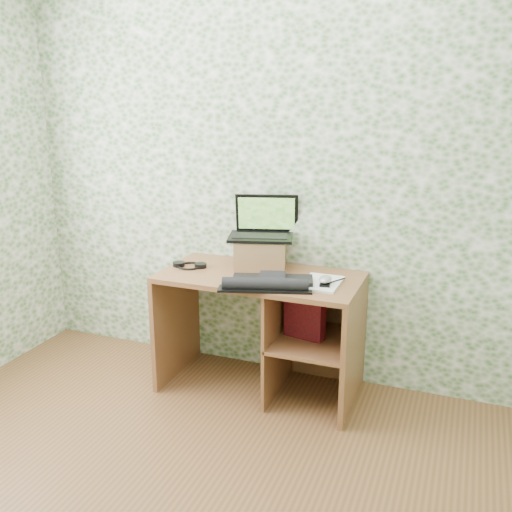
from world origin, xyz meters
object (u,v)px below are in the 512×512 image
at_px(laptop, 263,227).
at_px(notepad, 322,283).
at_px(desk, 274,317).
at_px(riser, 261,253).
at_px(keyboard, 269,282).

xyz_separation_m(laptop, notepad, (0.44, -0.22, -0.24)).
xyz_separation_m(desk, notepad, (0.31, -0.06, 0.28)).
distance_m(riser, notepad, 0.48).
xyz_separation_m(desk, riser, (-0.13, 0.12, 0.36)).
height_order(riser, notepad, riser).
bearing_deg(keyboard, riser, 100.91).
bearing_deg(keyboard, laptop, 98.15).
bearing_deg(desk, laptop, 129.24).
bearing_deg(desk, keyboard, -77.68).
xyz_separation_m(desk, laptop, (-0.13, 0.16, 0.52)).
bearing_deg(desk, riser, 138.07).
distance_m(desk, laptop, 0.55).
distance_m(riser, keyboard, 0.38).
relative_size(laptop, notepad, 1.52).
xyz_separation_m(desk, keyboard, (0.05, -0.21, 0.29)).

